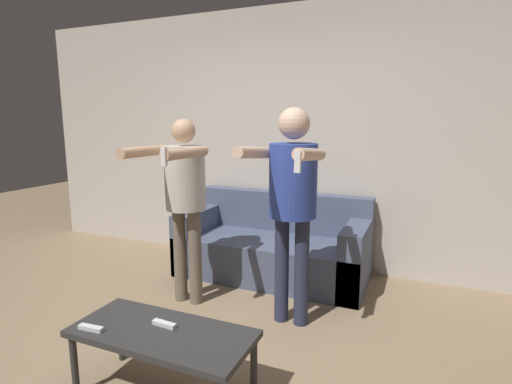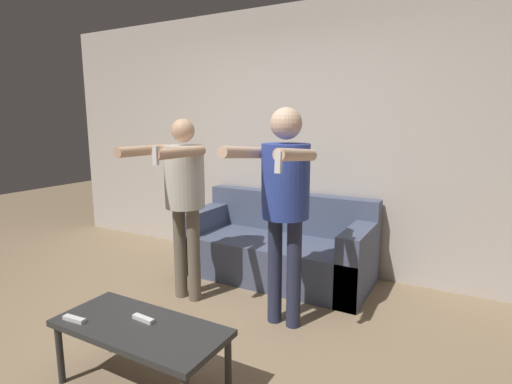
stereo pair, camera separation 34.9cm
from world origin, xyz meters
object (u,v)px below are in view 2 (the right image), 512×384
at_px(couch, 277,249).
at_px(remote_near, 74,319).
at_px(person_standing_right, 284,191).
at_px(remote_far, 143,319).
at_px(person_standing_left, 183,188).
at_px(coffee_table, 140,332).

xyz_separation_m(couch, remote_near, (-0.29, -2.09, 0.14)).
relative_size(person_standing_right, remote_far, 10.82).
bearing_deg(couch, remote_near, -97.92).
relative_size(remote_near, remote_far, 1.00).
height_order(couch, person_standing_right, person_standing_right).
relative_size(person_standing_left, remote_far, 10.29).
distance_m(couch, person_standing_left, 1.21).
relative_size(person_standing_right, remote_near, 10.79).
relative_size(coffee_table, remote_near, 6.74).
distance_m(remote_near, remote_far, 0.40).
relative_size(couch, person_standing_left, 1.19).
bearing_deg(person_standing_left, couch, 61.65).
distance_m(person_standing_left, coffee_table, 1.36).
xyz_separation_m(couch, person_standing_right, (0.47, -0.86, 0.77)).
height_order(couch, remote_far, couch).
bearing_deg(person_standing_right, person_standing_left, -179.83).
bearing_deg(remote_far, person_standing_left, 116.82).
bearing_deg(person_standing_left, coffee_table, -63.45).
height_order(couch, remote_near, couch).
height_order(remote_near, remote_far, same).
relative_size(person_standing_left, remote_near, 10.26).
bearing_deg(remote_far, couch, 91.70).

